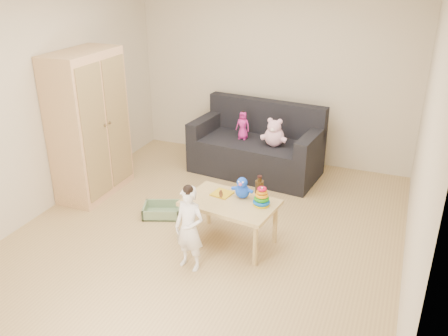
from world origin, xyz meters
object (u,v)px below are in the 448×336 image
at_px(sofa, 255,156).
at_px(toddler, 189,230).
at_px(play_table, 230,222).
at_px(wardrobe, 89,125).

bearing_deg(sofa, toddler, -80.99).
bearing_deg(play_table, toddler, -110.35).
relative_size(sofa, toddler, 2.06).
distance_m(sofa, play_table, 1.82).
bearing_deg(sofa, wardrobe, -136.43).
xyz_separation_m(sofa, play_table, (0.31, -1.79, 0.00)).
bearing_deg(wardrobe, sofa, 37.37).
relative_size(sofa, play_table, 1.85).
bearing_deg(play_table, wardrobe, 166.45).
relative_size(wardrobe, play_table, 1.92).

